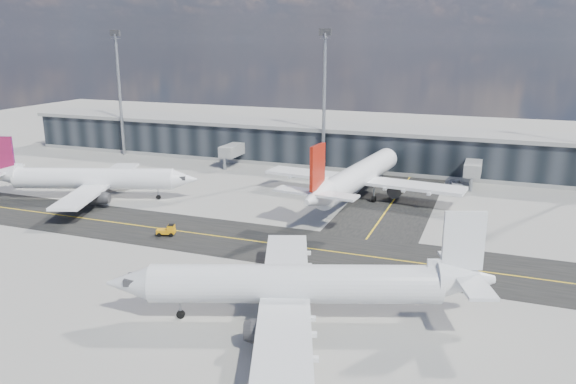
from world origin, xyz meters
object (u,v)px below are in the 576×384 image
Objects in this scene: airliner_af at (91,179)px; baggage_tug at (168,230)px; service_van at (456,184)px; airliner_redtail at (358,176)px; airliner_near at (301,284)px.

airliner_af reaches higher than baggage_tug.
airliner_af reaches higher than service_van.
baggage_tug is at bearing -120.16° from airliner_redtail.
airliner_near is (48.23, -28.23, 0.11)m from airliner_af.
service_van is (10.31, 58.73, -3.03)m from airliner_near.
airliner_af is at bearing -166.97° from service_van.
airliner_near is (5.12, -44.13, -0.39)m from airliner_redtail.
service_van is at bearing 49.86° from airliner_redtail.
airliner_redtail is 34.61m from baggage_tug.
service_van is at bearing 121.96° from baggage_tug.
baggage_tug is at bearing -144.89° from service_van.
airliner_af is 25.60m from baggage_tug.
airliner_redtail is 44.43m from airliner_near.
service_van is (35.98, 42.25, -0.12)m from baggage_tug.
airliner_redtail reaches higher than service_van.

